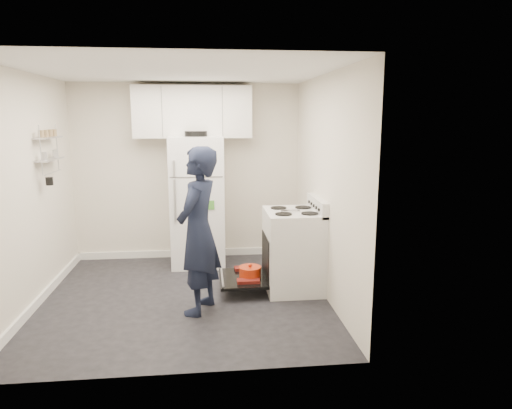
{
  "coord_description": "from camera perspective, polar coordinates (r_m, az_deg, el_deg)",
  "views": [
    {
      "loc": [
        0.27,
        -4.99,
        2.02
      ],
      "look_at": [
        0.83,
        0.09,
        1.05
      ],
      "focal_mm": 32.0,
      "sensor_mm": 36.0,
      "label": 1
    }
  ],
  "objects": [
    {
      "name": "person",
      "position": [
        4.75,
        -7.22,
        -3.31
      ],
      "size": [
        0.62,
        0.75,
        1.74
      ],
      "primitive_type": "imported",
      "rotation": [
        0.0,
        0.0,
        -1.95
      ],
      "color": "black",
      "rests_on": "ground"
    },
    {
      "name": "room",
      "position": [
        5.09,
        -9.53,
        1.43
      ],
      "size": [
        3.21,
        3.21,
        2.51
      ],
      "color": "black",
      "rests_on": "ground"
    },
    {
      "name": "open_oven_door",
      "position": [
        5.46,
        -1.32,
        -8.91
      ],
      "size": [
        0.55,
        0.7,
        0.21
      ],
      "color": "black",
      "rests_on": "ground"
    },
    {
      "name": "upper_cabinets",
      "position": [
        6.42,
        -7.91,
        11.38
      ],
      "size": [
        1.6,
        0.33,
        0.7
      ],
      "primitive_type": "cube",
      "color": "silver",
      "rests_on": "room"
    },
    {
      "name": "refrigerator",
      "position": [
        6.34,
        -7.32,
        0.46
      ],
      "size": [
        0.72,
        0.74,
        1.85
      ],
      "color": "white",
      "rests_on": "ground"
    },
    {
      "name": "wall_shelf_rack",
      "position": [
        5.77,
        -24.44,
        6.39
      ],
      "size": [
        0.14,
        0.6,
        0.61
      ],
      "color": "#B2B2B7",
      "rests_on": "room"
    },
    {
      "name": "electric_range",
      "position": [
        5.46,
        4.53,
        -5.8
      ],
      "size": [
        0.66,
        0.76,
        1.1
      ],
      "color": "silver",
      "rests_on": "ground"
    }
  ]
}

